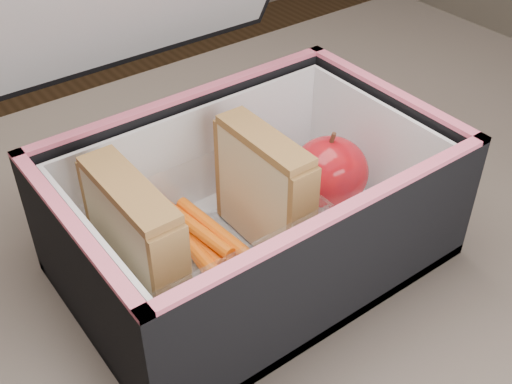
% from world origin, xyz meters
% --- Properties ---
extents(kitchen_table, '(1.20, 0.80, 0.75)m').
position_xyz_m(kitchen_table, '(0.00, 0.00, 0.66)').
color(kitchen_table, brown).
rests_on(kitchen_table, ground).
extents(lunch_bag, '(0.31, 0.30, 0.29)m').
position_xyz_m(lunch_bag, '(0.03, 0.03, 0.82)').
color(lunch_bag, black).
rests_on(lunch_bag, kitchen_table).
extents(plastic_tub, '(0.16, 0.12, 0.07)m').
position_xyz_m(plastic_tub, '(-0.02, 0.03, 0.80)').
color(plastic_tub, white).
rests_on(plastic_tub, lunch_bag).
extents(sandwich_left, '(0.03, 0.10, 0.11)m').
position_xyz_m(sandwich_left, '(-0.08, 0.03, 0.82)').
color(sandwich_left, tan).
rests_on(sandwich_left, plastic_tub).
extents(sandwich_right, '(0.03, 0.10, 0.11)m').
position_xyz_m(sandwich_right, '(0.04, 0.03, 0.82)').
color(sandwich_right, tan).
rests_on(sandwich_right, plastic_tub).
extents(carrot_sticks, '(0.04, 0.14, 0.03)m').
position_xyz_m(carrot_sticks, '(-0.01, 0.04, 0.78)').
color(carrot_sticks, orange).
rests_on(carrot_sticks, plastic_tub).
extents(paper_napkin, '(0.10, 0.10, 0.01)m').
position_xyz_m(paper_napkin, '(0.12, 0.04, 0.77)').
color(paper_napkin, white).
rests_on(paper_napkin, lunch_bag).
extents(red_apple, '(0.08, 0.08, 0.07)m').
position_xyz_m(red_apple, '(0.12, 0.03, 0.80)').
color(red_apple, maroon).
rests_on(red_apple, paper_napkin).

